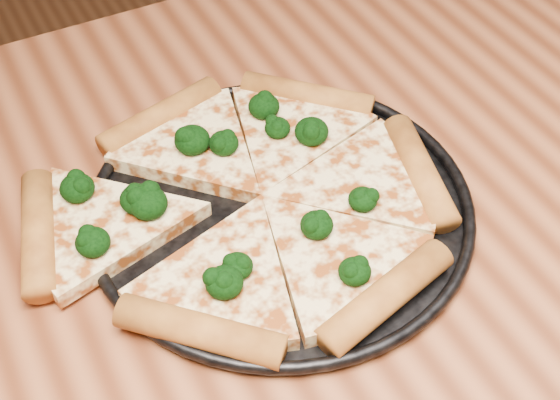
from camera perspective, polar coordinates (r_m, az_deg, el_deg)
name	(u,v)px	position (r m, az deg, el deg)	size (l,w,h in m)	color
dining_table	(282,376)	(0.69, 0.13, -12.52)	(1.20, 0.90, 0.75)	#954F2E
pizza_pan	(280,207)	(0.68, 0.00, -0.49)	(0.33, 0.33, 0.02)	black
pizza	(253,198)	(0.67, -1.96, 0.12)	(0.38, 0.33, 0.03)	#FEE09B
broccoli_florets	(219,187)	(0.67, -4.42, 0.95)	(0.25, 0.23, 0.02)	black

